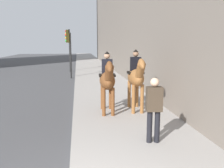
# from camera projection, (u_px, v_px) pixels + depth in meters

# --- Properties ---
(mounted_horse_near) EXTENTS (2.15, 0.63, 2.27)m
(mounted_horse_near) POSITION_uv_depth(u_px,v_px,m) (107.00, 79.00, 8.47)
(mounted_horse_near) COLOR brown
(mounted_horse_near) RESTS_ON sidewalk_slab
(mounted_horse_far) EXTENTS (2.15, 0.63, 2.34)m
(mounted_horse_far) POSITION_uv_depth(u_px,v_px,m) (136.00, 77.00, 8.75)
(mounted_horse_far) COLOR brown
(mounted_horse_far) RESTS_ON sidewalk_slab
(pedestrian_greeting) EXTENTS (0.30, 0.43, 1.70)m
(pedestrian_greeting) POSITION_uv_depth(u_px,v_px,m) (154.00, 106.00, 5.93)
(pedestrian_greeting) COLOR black
(pedestrian_greeting) RESTS_ON sidewalk_slab
(traffic_light_near_curb) EXTENTS (0.20, 0.44, 3.48)m
(traffic_light_near_curb) POSITION_uv_depth(u_px,v_px,m) (69.00, 48.00, 17.68)
(traffic_light_near_curb) COLOR black
(traffic_light_near_curb) RESTS_ON ground
(traffic_light_far_curb) EXTENTS (0.20, 0.44, 3.98)m
(traffic_light_far_curb) POSITION_uv_depth(u_px,v_px,m) (69.00, 44.00, 21.73)
(traffic_light_far_curb) COLOR black
(traffic_light_far_curb) RESTS_ON ground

